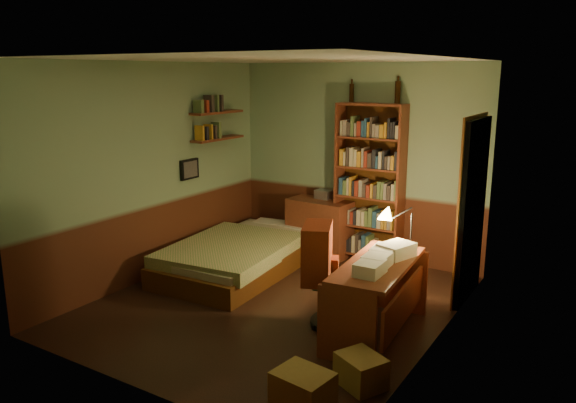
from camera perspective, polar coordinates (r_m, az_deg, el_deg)
The scene contains 24 objects.
floor at distance 6.26m, azimuth -1.23°, elevation -10.40°, with size 3.50×4.00×0.02m, color black.
ceiling at distance 5.74m, azimuth -1.36°, elevation 14.35°, with size 3.50×4.00×0.02m, color silver.
wall_back at distance 7.60m, azimuth 7.04°, elevation 4.02°, with size 3.50×0.02×2.60m, color gray.
wall_left at distance 6.96m, azimuth -13.53°, elevation 2.94°, with size 0.02×4.00×2.60m, color gray.
wall_right at distance 5.14m, azimuth 15.39°, elevation -0.70°, with size 0.02×4.00×2.60m, color gray.
wall_front at distance 4.37m, azimuth -15.88°, elevation -3.14°, with size 3.50×0.02×2.60m, color gray.
doorway at distance 6.44m, azimuth 18.24°, elevation -0.90°, with size 0.06×0.90×2.00m, color black.
door_trim at distance 6.45m, azimuth 17.94°, elevation -0.86°, with size 0.02×0.98×2.08m, color #49260D.
bed at distance 7.19m, azimuth -4.69°, elevation -4.29°, with size 1.23×2.30×0.68m, color #73924A.
dresser at distance 7.77m, azimuth 3.21°, elevation -2.63°, with size 0.86×0.43×0.77m, color maroon.
mini_stereo at distance 7.77m, azimuth 3.68°, elevation 0.74°, with size 0.22×0.17×0.12m, color #B2B2B7.
bookshelf at distance 7.39m, azimuth 8.26°, elevation 1.74°, with size 0.90×0.28×2.09m, color maroon.
bottle_left at distance 7.50m, azimuth 6.48°, elevation 10.91°, with size 0.06×0.06×0.23m, color black.
bottle_right at distance 7.25m, azimuth 11.09°, elevation 10.84°, with size 0.07×0.07×0.28m, color black.
desk at distance 5.50m, azimuth 9.02°, elevation -9.76°, with size 0.56×1.36×0.73m, color maroon.
paper_stack at distance 5.56m, azimuth 10.96°, elevation -4.85°, with size 0.25×0.33×0.13m, color silver.
desk_lamp at distance 5.84m, azimuth 12.48°, elevation -1.24°, with size 0.21×0.21×0.68m, color black.
office_chair at distance 5.61m, azimuth 4.99°, elevation -8.14°, with size 0.46×0.40×0.92m, color #36643B.
red_jacket at distance 5.54m, azimuth 6.27°, elevation -0.36°, with size 0.26×0.48×0.57m, color maroon.
wall_shelf_lower at distance 7.65m, azimuth -7.14°, elevation 6.35°, with size 0.20×0.90×0.03m, color maroon.
wall_shelf_upper at distance 7.62m, azimuth -7.21°, elevation 8.96°, with size 0.20×0.90×0.03m, color maroon.
framed_picture at distance 7.37m, azimuth -9.99°, elevation 3.25°, with size 0.04×0.32×0.26m, color black.
cardboard_box_a at distance 4.41m, azimuth 1.52°, elevation -18.74°, with size 0.41×0.33×0.31m, color olive.
cardboard_box_b at distance 4.76m, azimuth 7.43°, elevation -16.69°, with size 0.36×0.30×0.26m, color olive.
Camera 1 is at (3.14, -4.80, 2.48)m, focal length 35.00 mm.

